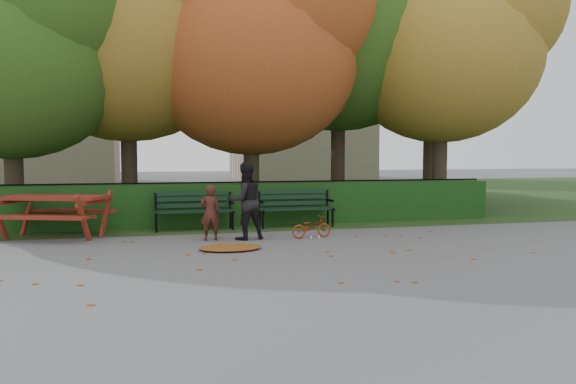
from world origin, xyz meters
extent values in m
plane|color=slate|center=(0.00, 0.00, 0.00)|extent=(90.00, 90.00, 0.00)
plane|color=#1A3714|center=(0.00, 14.00, 0.01)|extent=(90.00, 90.00, 0.00)
cube|color=beige|center=(-9.00, 26.00, 7.50)|extent=(10.00, 7.00, 15.00)
cube|color=beige|center=(8.00, 28.00, 6.00)|extent=(9.00, 6.00, 12.00)
cube|color=black|center=(0.00, 4.50, 0.50)|extent=(13.00, 0.90, 1.00)
cube|color=black|center=(0.00, 5.30, 0.08)|extent=(14.00, 0.04, 0.04)
cube|color=black|center=(0.00, 5.30, 1.00)|extent=(14.00, 0.04, 0.04)
cylinder|color=black|center=(-3.00, 5.30, 0.50)|extent=(0.03, 0.03, 1.00)
cylinder|color=black|center=(0.00, 5.30, 0.50)|extent=(0.03, 0.03, 1.00)
cylinder|color=black|center=(3.00, 5.30, 0.50)|extent=(0.03, 0.03, 1.00)
cylinder|color=black|center=(6.50, 5.30, 0.50)|extent=(0.03, 0.03, 1.00)
cylinder|color=#31251B|center=(-5.50, 5.80, 1.31)|extent=(0.44, 0.44, 2.62)
ellipsoid|color=#274B15|center=(-5.50, 5.80, 4.12)|extent=(5.60, 5.60, 5.04)
cylinder|color=#31251B|center=(-2.80, 7.00, 1.57)|extent=(0.44, 0.44, 3.15)
ellipsoid|color=brown|center=(-2.80, 7.00, 4.95)|extent=(6.40, 6.40, 5.76)
cylinder|color=#31251B|center=(0.50, 6.20, 1.40)|extent=(0.44, 0.44, 2.80)
ellipsoid|color=#873610|center=(0.50, 6.20, 4.40)|extent=(6.00, 6.00, 5.40)
sphere|color=#873610|center=(1.55, 5.45, 5.75)|extent=(4.50, 4.50, 4.50)
cylinder|color=#31251B|center=(3.50, 7.50, 1.75)|extent=(0.44, 0.44, 3.50)
ellipsoid|color=#274B15|center=(3.50, 7.50, 5.50)|extent=(6.80, 6.80, 6.12)
cylinder|color=#31251B|center=(6.20, 6.00, 1.49)|extent=(0.44, 0.44, 2.97)
ellipsoid|color=brown|center=(6.20, 6.00, 4.68)|extent=(5.80, 5.80, 5.22)
sphere|color=brown|center=(7.21, 5.28, 5.98)|extent=(4.35, 4.35, 4.35)
cylinder|color=#31251B|center=(8.00, 10.00, 1.57)|extent=(0.44, 0.44, 3.15)
ellipsoid|color=#274B15|center=(8.00, 10.00, 4.95)|extent=(6.00, 6.00, 5.40)
sphere|color=#274B15|center=(9.05, 9.25, 6.30)|extent=(4.50, 4.50, 4.50)
cube|color=black|center=(-1.30, 3.42, 0.44)|extent=(1.80, 0.12, 0.04)
cube|color=black|center=(-1.30, 3.60, 0.44)|extent=(1.80, 0.12, 0.04)
cube|color=black|center=(-1.30, 3.78, 0.44)|extent=(1.80, 0.12, 0.04)
cube|color=black|center=(-1.30, 3.87, 0.55)|extent=(1.80, 0.05, 0.10)
cube|color=black|center=(-1.30, 3.87, 0.70)|extent=(1.80, 0.05, 0.10)
cube|color=black|center=(-1.30, 3.87, 0.83)|extent=(1.80, 0.05, 0.10)
cube|color=black|center=(-2.15, 3.60, 0.42)|extent=(0.05, 0.55, 0.06)
cube|color=black|center=(-2.15, 3.87, 0.65)|extent=(0.05, 0.05, 0.41)
cylinder|color=black|center=(-2.15, 3.42, 0.22)|extent=(0.05, 0.05, 0.44)
cylinder|color=black|center=(-2.15, 3.78, 0.22)|extent=(0.05, 0.05, 0.44)
cube|color=black|center=(-2.15, 3.62, 0.62)|extent=(0.05, 0.45, 0.04)
cube|color=black|center=(-0.45, 3.60, 0.42)|extent=(0.05, 0.55, 0.06)
cube|color=black|center=(-0.45, 3.87, 0.65)|extent=(0.05, 0.05, 0.41)
cylinder|color=black|center=(-0.45, 3.42, 0.22)|extent=(0.05, 0.05, 0.44)
cylinder|color=black|center=(-0.45, 3.78, 0.22)|extent=(0.05, 0.05, 0.44)
cube|color=black|center=(-0.45, 3.62, 0.62)|extent=(0.05, 0.45, 0.04)
cube|color=black|center=(1.10, 3.42, 0.44)|extent=(1.80, 0.12, 0.04)
cube|color=black|center=(1.10, 3.60, 0.44)|extent=(1.80, 0.12, 0.04)
cube|color=black|center=(1.10, 3.78, 0.44)|extent=(1.80, 0.12, 0.04)
cube|color=black|center=(1.10, 3.87, 0.55)|extent=(1.80, 0.05, 0.10)
cube|color=black|center=(1.10, 3.87, 0.70)|extent=(1.80, 0.05, 0.10)
cube|color=black|center=(1.10, 3.87, 0.83)|extent=(1.80, 0.05, 0.10)
cube|color=black|center=(0.25, 3.60, 0.42)|extent=(0.05, 0.55, 0.06)
cube|color=black|center=(0.25, 3.87, 0.65)|extent=(0.05, 0.05, 0.41)
cylinder|color=black|center=(0.25, 3.42, 0.22)|extent=(0.05, 0.05, 0.44)
cylinder|color=black|center=(0.25, 3.78, 0.22)|extent=(0.05, 0.05, 0.44)
cube|color=black|center=(0.25, 3.62, 0.62)|extent=(0.05, 0.45, 0.04)
cube|color=black|center=(1.95, 3.60, 0.42)|extent=(0.05, 0.55, 0.06)
cube|color=black|center=(1.95, 3.87, 0.65)|extent=(0.05, 0.05, 0.41)
cylinder|color=black|center=(1.95, 3.42, 0.22)|extent=(0.05, 0.05, 0.44)
cylinder|color=black|center=(1.95, 3.78, 0.22)|extent=(0.05, 0.05, 0.44)
cube|color=black|center=(1.95, 3.62, 0.62)|extent=(0.05, 0.45, 0.04)
cube|color=maroon|center=(-4.22, 3.20, 0.84)|extent=(2.22, 1.52, 0.07)
cube|color=maroon|center=(-4.46, 2.56, 0.50)|extent=(2.02, 0.99, 0.06)
cube|color=maroon|center=(-3.97, 3.84, 0.50)|extent=(2.02, 0.99, 0.06)
cube|color=maroon|center=(-4.87, 3.99, 0.46)|extent=(0.27, 0.57, 1.00)
cube|color=maroon|center=(-5.05, 3.51, 0.75)|extent=(0.61, 1.46, 0.07)
cube|color=maroon|center=(-3.57, 2.41, 0.46)|extent=(0.27, 0.57, 1.00)
cube|color=maroon|center=(-3.20, 3.37, 0.46)|extent=(0.27, 0.57, 1.00)
cube|color=maroon|center=(-3.38, 2.89, 0.75)|extent=(0.61, 1.46, 0.07)
cube|color=maroon|center=(-4.22, 3.20, 0.46)|extent=(1.73, 0.71, 0.07)
ellipsoid|color=brown|center=(-0.88, 0.88, 0.04)|extent=(1.30, 1.05, 0.08)
imported|color=#461D16|center=(-1.11, 2.07, 0.56)|extent=(0.42, 0.28, 1.12)
imported|color=black|center=(-0.40, 2.01, 0.79)|extent=(0.89, 0.76, 1.58)
imported|color=maroon|center=(0.97, 1.89, 0.23)|extent=(0.90, 0.43, 0.45)
camera|label=1|loc=(-2.35, -9.21, 1.77)|focal=35.00mm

